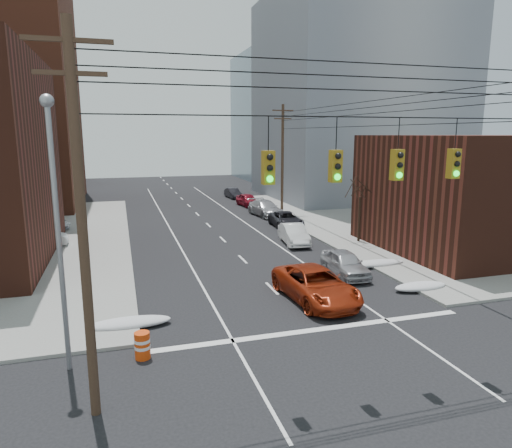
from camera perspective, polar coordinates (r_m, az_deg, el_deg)
ground at (r=14.82m, az=18.26°, el=-22.49°), size 160.00×160.00×0.00m
sidewalk_ne at (r=51.14m, az=26.00°, el=1.03°), size 40.00×40.00×0.15m
building_office at (r=61.61m, az=12.37°, el=15.04°), size 22.00×20.00×25.00m
building_glass at (r=85.95m, az=4.94°, el=13.08°), size 20.00×18.00×22.00m
building_storefront at (r=36.57m, az=27.66°, el=3.49°), size 16.00×12.00×8.00m
utility_pole_left at (r=13.18m, az=-20.96°, el=0.40°), size 2.20×0.28×11.00m
utility_pole_far at (r=46.80m, az=3.32°, el=8.34°), size 2.20×0.28×11.00m
traffic_signals at (r=14.98m, az=13.74°, el=7.37°), size 17.00×0.42×2.02m
street_light at (r=16.27m, az=-23.68°, el=1.25°), size 0.44×0.44×9.32m
bare_tree at (r=34.92m, az=12.80°, el=1.40°), size 2.09×2.20×4.93m
snow_nw at (r=20.51m, az=-15.55°, el=-11.82°), size 3.50×1.08×0.42m
snow_ne at (r=25.70m, az=19.85°, el=-7.35°), size 3.00×1.08×0.42m
snow_east_far at (r=29.25m, az=14.64°, el=-4.81°), size 4.00×1.08×0.42m
red_pickup at (r=22.80m, az=7.47°, el=-7.54°), size 3.03×5.93×1.60m
parked_car_a at (r=27.03m, az=11.05°, el=-4.84°), size 1.89×4.32×1.45m
parked_car_b at (r=34.18m, az=4.76°, el=-1.28°), size 2.09×4.59×1.46m
parked_car_c at (r=40.23m, az=3.78°, el=0.54°), size 2.53×4.98×1.35m
parked_car_d at (r=45.76m, az=1.18°, el=1.98°), size 2.77×5.54×1.55m
parked_car_e at (r=51.96m, az=-1.03°, el=3.02°), size 2.15×4.35×1.43m
parked_car_f at (r=58.78m, az=-2.90°, el=3.87°), size 1.62×3.90×1.25m
lot_car_a at (r=36.07m, az=-25.58°, el=-1.59°), size 3.96×1.49×1.29m
lot_car_b at (r=41.90m, az=-25.16°, el=0.04°), size 4.45×2.19×1.21m
construction_barrel at (r=17.70m, az=-14.02°, el=-14.47°), size 0.73×0.73×1.01m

